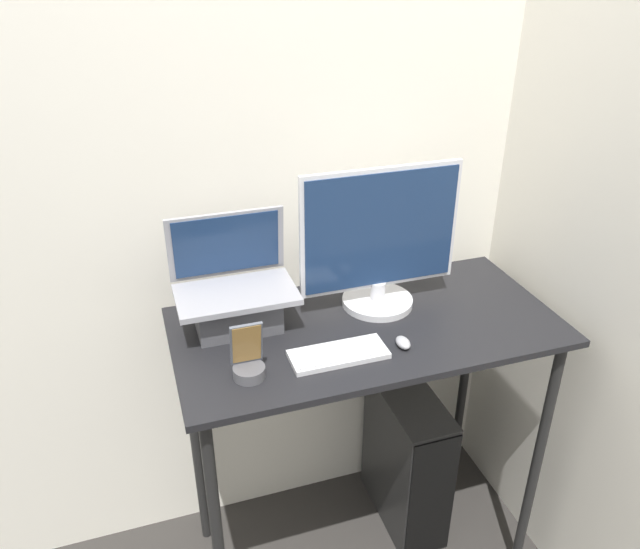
# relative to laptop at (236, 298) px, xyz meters

# --- Properties ---
(wall_back) EXTENTS (6.00, 0.05, 2.60)m
(wall_back) POSITION_rel_laptop_xyz_m (0.35, 0.24, 0.28)
(wall_back) COLOR silver
(wall_back) RESTS_ON ground_plane
(desk) EXTENTS (1.08, 0.53, 0.93)m
(desk) POSITION_rel_laptop_xyz_m (0.35, -0.11, -0.21)
(desk) COLOR black
(desk) RESTS_ON ground_plane
(laptop) EXTENTS (0.32, 0.21, 0.31)m
(laptop) POSITION_rel_laptop_xyz_m (0.00, 0.00, 0.00)
(laptop) COLOR #4C4C51
(laptop) RESTS_ON desk
(monitor) EXTENTS (0.47, 0.21, 0.42)m
(monitor) POSITION_rel_laptop_xyz_m (0.41, -0.02, 0.10)
(monitor) COLOR silver
(monitor) RESTS_ON desk
(keyboard) EXTENTS (0.25, 0.10, 0.02)m
(keyboard) POSITION_rel_laptop_xyz_m (0.22, -0.23, -0.08)
(keyboard) COLOR silver
(keyboard) RESTS_ON desk
(mouse) EXTENTS (0.03, 0.06, 0.03)m
(mouse) POSITION_rel_laptop_xyz_m (0.39, -0.24, -0.08)
(mouse) COLOR #99999E
(mouse) RESTS_ON desk
(cell_phone) EXTENTS (0.08, 0.08, 0.15)m
(cell_phone) POSITION_rel_laptop_xyz_m (-0.02, -0.24, -0.05)
(cell_phone) COLOR #4C4C51
(cell_phone) RESTS_ON desk
(computer_tower) EXTENTS (0.17, 0.39, 0.53)m
(computer_tower) POSITION_rel_laptop_xyz_m (0.56, -0.01, -0.75)
(computer_tower) COLOR black
(computer_tower) RESTS_ON ground_plane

